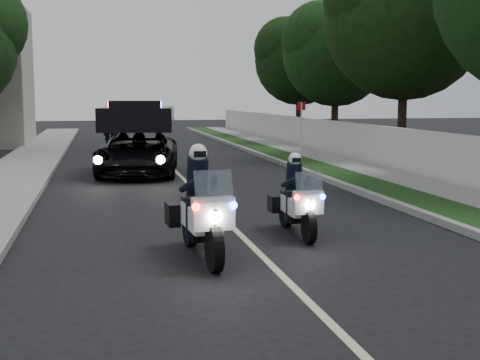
% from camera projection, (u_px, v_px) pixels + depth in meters
% --- Properties ---
extents(ground, '(120.00, 120.00, 0.00)m').
position_uv_depth(ground, '(264.00, 259.00, 10.31)').
color(ground, black).
rests_on(ground, ground).
extents(curb_right, '(0.20, 60.00, 0.15)m').
position_uv_depth(curb_right, '(313.00, 174.00, 20.85)').
color(curb_right, gray).
rests_on(curb_right, ground).
extents(grass_verge, '(1.20, 60.00, 0.16)m').
position_uv_depth(grass_verge, '(334.00, 173.00, 20.99)').
color(grass_verge, '#193814').
rests_on(grass_verge, ground).
extents(sidewalk_right, '(1.40, 60.00, 0.16)m').
position_uv_depth(sidewalk_right, '(372.00, 172.00, 21.26)').
color(sidewalk_right, gray).
rests_on(sidewalk_right, ground).
extents(property_wall, '(0.22, 60.00, 1.50)m').
position_uv_depth(property_wall, '(401.00, 151.00, 21.38)').
color(property_wall, beige).
rests_on(property_wall, ground).
extents(curb_left, '(0.20, 60.00, 0.15)m').
position_uv_depth(curb_left, '(44.00, 181.00, 19.15)').
color(curb_left, gray).
rests_on(curb_left, ground).
extents(sidewalk_left, '(2.00, 60.00, 0.16)m').
position_uv_depth(sidewalk_left, '(5.00, 182.00, 18.93)').
color(sidewalk_left, gray).
rests_on(sidewalk_left, ground).
extents(lane_marking, '(0.12, 50.00, 0.01)m').
position_uv_depth(lane_marking, '(184.00, 180.00, 20.01)').
color(lane_marking, '#BFB78C').
rests_on(lane_marking, ground).
extents(police_moto_left, '(0.88, 2.16, 1.80)m').
position_uv_depth(police_moto_left, '(201.00, 257.00, 10.39)').
color(police_moto_left, white).
rests_on(police_moto_left, ground).
extents(police_moto_right, '(0.63, 1.78, 1.51)m').
position_uv_depth(police_moto_right, '(296.00, 235.00, 12.09)').
color(police_moto_right, silver).
rests_on(police_moto_right, ground).
extents(police_suv, '(3.11, 5.54, 2.56)m').
position_uv_depth(police_suv, '(139.00, 174.00, 21.40)').
color(police_suv, black).
rests_on(police_suv, ground).
extents(bicycle, '(0.66, 1.81, 0.94)m').
position_uv_depth(bicycle, '(110.00, 152.00, 30.07)').
color(bicycle, black).
rests_on(bicycle, ground).
extents(cyclist, '(0.64, 0.44, 1.75)m').
position_uv_depth(cyclist, '(110.00, 152.00, 30.07)').
color(cyclist, black).
rests_on(cyclist, ground).
extents(sign_post, '(0.38, 0.38, 2.36)m').
position_uv_depth(sign_post, '(301.00, 155.00, 28.41)').
color(sign_post, '#A2210B').
rests_on(sign_post, ground).
extents(tree_right_c, '(8.59, 8.59, 10.89)m').
position_uv_depth(tree_right_c, '(401.00, 158.00, 27.03)').
color(tree_right_c, black).
rests_on(tree_right_c, ground).
extents(tree_right_d, '(6.71, 6.71, 9.18)m').
position_uv_depth(tree_right_d, '(334.00, 144.00, 34.55)').
color(tree_right_d, '#163712').
rests_on(tree_right_d, ground).
extents(tree_right_e, '(6.95, 6.95, 9.11)m').
position_uv_depth(tree_right_e, '(298.00, 137.00, 40.80)').
color(tree_right_e, black).
rests_on(tree_right_e, ground).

